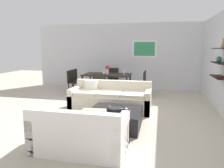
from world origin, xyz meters
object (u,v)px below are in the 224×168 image
at_px(decorative_bowl, 116,108).
at_px(centerpiece_vase, 107,69).
at_px(coffee_table, 115,118).
at_px(wine_glass_foot, 104,73).
at_px(wine_glass_right_near, 124,72).
at_px(dining_chair_head, 113,77).
at_px(loveseat_white, 81,134).
at_px(wine_glass_right_far, 125,71).
at_px(candle_jar, 127,110).
at_px(dining_chair_foot, 100,85).
at_px(dining_chair_right_near, 141,83).
at_px(dining_chair_left_far, 77,79).
at_px(sofa_beige, 111,99).
at_px(dining_chair_left_near, 73,80).
at_px(dining_chair_right_far, 142,81).
at_px(dining_table, 107,76).

distance_m(decorative_bowl, centerpiece_vase, 3.45).
distance_m(coffee_table, wine_glass_foot, 3.00).
bearing_deg(wine_glass_right_near, dining_chair_head, 121.96).
bearing_deg(loveseat_white, wine_glass_right_far, 90.01).
height_order(candle_jar, wine_glass_right_far, wine_glass_right_far).
bearing_deg(dining_chair_foot, loveseat_white, -79.41).
relative_size(dining_chair_right_near, dining_chair_foot, 1.00).
height_order(dining_chair_left_far, centerpiece_vase, centerpiece_vase).
relative_size(dining_chair_head, wine_glass_foot, 5.89).
relative_size(decorative_bowl, candle_jar, 5.28).
relative_size(sofa_beige, centerpiece_vase, 6.77).
bearing_deg(dining_chair_right_near, dining_chair_left_near, 180.00).
xyz_separation_m(loveseat_white, dining_chair_head, (-0.65, 5.32, 0.21)).
bearing_deg(wine_glass_foot, dining_chair_right_far, 28.16).
bearing_deg(dining_chair_foot, decorative_bowl, -66.34).
relative_size(dining_table, dining_chair_head, 1.96).
distance_m(loveseat_white, dining_chair_foot, 3.55).
height_order(dining_chair_right_far, dining_chair_right_near, same).
bearing_deg(wine_glass_foot, centerpiece_vase, 90.86).
relative_size(loveseat_white, wine_glass_right_near, 10.01).
relative_size(wine_glass_right_near, wine_glass_right_far, 0.92).
bearing_deg(candle_jar, decorative_bowl, 167.86).
bearing_deg(dining_chair_right_near, sofa_beige, -111.67).
bearing_deg(sofa_beige, wine_glass_right_far, 88.31).
bearing_deg(wine_glass_right_far, dining_chair_right_near, -29.89).
xyz_separation_m(wine_glass_right_near, centerpiece_vase, (-0.66, 0.17, 0.08)).
bearing_deg(decorative_bowl, dining_chair_left_far, 123.46).
bearing_deg(wine_glass_right_far, dining_chair_left_near, -169.50).
distance_m(dining_chair_foot, wine_glass_foot, 0.58).
xyz_separation_m(coffee_table, dining_chair_right_near, (0.27, 2.97, 0.31)).
bearing_deg(dining_table, dining_chair_right_near, -10.25).
bearing_deg(wine_glass_foot, dining_table, 90.00).
relative_size(coffee_table, dining_table, 0.64).
relative_size(dining_chair_left_far, dining_chair_head, 1.00).
relative_size(sofa_beige, dining_chair_foot, 2.51).
distance_m(loveseat_white, decorative_bowl, 1.24).
height_order(coffee_table, wine_glass_foot, wine_glass_foot).
xyz_separation_m(dining_chair_head, wine_glass_right_far, (0.65, -0.79, 0.37)).
bearing_deg(dining_chair_left_near, wine_glass_right_far, 10.50).
bearing_deg(sofa_beige, candle_jar, -63.47).
xyz_separation_m(loveseat_white, wine_glass_right_far, (-0.00, 4.53, 0.58)).
relative_size(sofa_beige, wine_glass_foot, 14.82).
bearing_deg(dining_chair_left_far, dining_chair_right_near, -10.25).
relative_size(dining_chair_right_near, wine_glass_right_far, 5.28).
relative_size(loveseat_white, dining_chair_right_near, 1.75).
height_order(sofa_beige, dining_chair_left_far, dining_chair_left_far).
relative_size(decorative_bowl, dining_chair_left_far, 0.44).
height_order(dining_table, wine_glass_right_near, wine_glass_right_near).
distance_m(wine_glass_right_near, wine_glass_foot, 0.73).
bearing_deg(loveseat_white, dining_table, 98.42).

